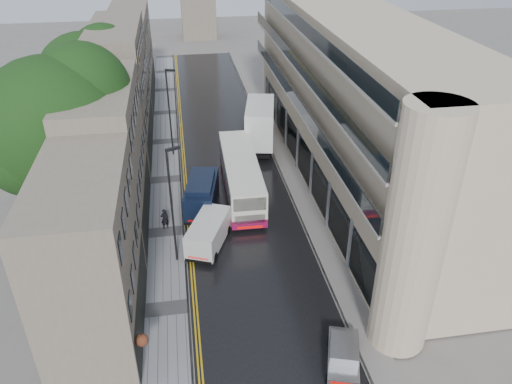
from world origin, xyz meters
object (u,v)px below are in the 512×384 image
object	(u,v)px
tree_near	(59,151)
lamp_post_far	(170,114)
white_lorry	(247,132)
cream_bus	(230,198)
tree_far	(89,97)
pedestrian	(165,219)
white_van	(188,245)
lamp_post_near	(172,208)
navy_van	(185,206)
silver_hatchback	(329,372)

from	to	relation	value
tree_near	lamp_post_far	size ratio (longest dim) A/B	1.64
tree_near	white_lorry	world-z (taller)	tree_near
cream_bus	tree_far	bearing A→B (deg)	134.38
pedestrian	white_van	bearing A→B (deg)	95.46
lamp_post_far	tree_near	bearing A→B (deg)	-101.85
tree_far	lamp_post_near	world-z (taller)	tree_far
lamp_post_near	white_van	bearing A→B (deg)	-7.44
cream_bus	white_van	distance (m)	6.10
white_lorry	white_van	bearing A→B (deg)	-100.48
cream_bus	navy_van	world-z (taller)	cream_bus
white_lorry	silver_hatchback	xyz separation A→B (m)	(0.25, -27.66, -1.63)
pedestrian	lamp_post_far	bearing A→B (deg)	-111.13
tree_far	lamp_post_near	bearing A→B (deg)	-67.85
white_van	navy_van	world-z (taller)	navy_van
pedestrian	tree_far	bearing A→B (deg)	-82.31
silver_hatchback	lamp_post_far	distance (m)	29.57
silver_hatchback	pedestrian	xyz separation A→B (m)	(-8.29, 15.49, 0.24)
white_lorry	lamp_post_far	world-z (taller)	lamp_post_far
lamp_post_near	white_lorry	bearing A→B (deg)	42.56
cream_bus	lamp_post_near	size ratio (longest dim) A/B	1.41
cream_bus	lamp_post_far	xyz separation A→B (m)	(-4.30, 11.70, 2.71)
tree_near	white_lorry	size ratio (longest dim) A/B	1.57
tree_near	lamp_post_near	xyz separation A→B (m)	(7.36, -4.34, -2.62)
tree_far	white_lorry	bearing A→B (deg)	-4.56
white_van	navy_van	xyz separation A→B (m)	(0.00, 4.62, 0.36)
tree_near	navy_van	xyz separation A→B (m)	(8.20, 0.52, -5.49)
lamp_post_near	tree_far	bearing A→B (deg)	88.86
white_van	lamp_post_near	bearing A→B (deg)	-141.82
navy_van	tree_far	bearing A→B (deg)	132.68
silver_hatchback	lamp_post_near	xyz separation A→B (m)	(-7.51, 11.46, 3.61)
cream_bus	lamp_post_far	distance (m)	12.76
navy_van	lamp_post_far	world-z (taller)	lamp_post_far
navy_van	silver_hatchback	bearing A→B (deg)	-57.41
cream_bus	lamp_post_far	world-z (taller)	lamp_post_far
cream_bus	lamp_post_near	distance (m)	7.29
tree_near	lamp_post_far	distance (m)	14.81
white_lorry	white_van	distance (m)	17.25
lamp_post_far	lamp_post_near	bearing A→B (deg)	-71.51
white_van	pedestrian	world-z (taller)	white_van
white_lorry	silver_hatchback	bearing A→B (deg)	-78.04
tree_near	white_van	distance (m)	10.87
lamp_post_far	silver_hatchback	bearing A→B (deg)	-56.64
silver_hatchback	lamp_post_near	distance (m)	14.18
lamp_post_near	cream_bus	bearing A→B (deg)	26.99
white_van	lamp_post_far	distance (m)	17.01
white_lorry	lamp_post_far	xyz separation A→B (m)	(-7.24, 0.72, 2.01)
cream_bus	silver_hatchback	xyz separation A→B (m)	(3.19, -16.68, -0.93)
silver_hatchback	pedestrian	distance (m)	17.57
white_lorry	pedestrian	distance (m)	14.65
white_lorry	pedestrian	bearing A→B (deg)	-112.00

